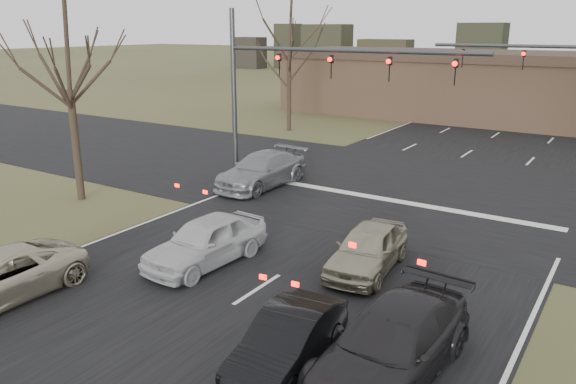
# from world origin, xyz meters

# --- Properties ---
(ground) EXTENTS (360.00, 360.00, 0.00)m
(ground) POSITION_xyz_m (0.00, 0.00, 0.00)
(ground) COLOR #444625
(ground) RESTS_ON ground
(road_main) EXTENTS (14.00, 300.00, 0.02)m
(road_main) POSITION_xyz_m (0.00, 60.00, 0.01)
(road_main) COLOR black
(road_main) RESTS_ON ground
(road_cross) EXTENTS (200.00, 14.00, 0.02)m
(road_cross) POSITION_xyz_m (0.00, 15.00, 0.01)
(road_cross) COLOR black
(road_cross) RESTS_ON ground
(building) EXTENTS (42.40, 10.40, 5.30)m
(building) POSITION_xyz_m (2.00, 38.00, 2.67)
(building) COLOR #8C674B
(building) RESTS_ON ground
(mast_arm_near) EXTENTS (12.12, 0.24, 8.00)m
(mast_arm_near) POSITION_xyz_m (-5.23, 13.00, 5.07)
(mast_arm_near) COLOR #383A3D
(mast_arm_near) RESTS_ON ground
(tree_left_near) EXTENTS (5.10, 5.10, 8.50)m
(tree_left_near) POSITION_xyz_m (-11.50, 6.00, 6.57)
(tree_left_near) COLOR black
(tree_left_near) RESTS_ON ground
(tree_left_far) EXTENTS (5.70, 5.70, 9.50)m
(tree_left_far) POSITION_xyz_m (-13.00, 25.00, 7.34)
(tree_left_far) COLOR black
(tree_left_far) RESTS_ON ground
(car_white_sedan) EXTENTS (2.06, 4.53, 1.51)m
(car_white_sedan) POSITION_xyz_m (-2.44, 3.67, 0.75)
(car_white_sedan) COLOR #BDBDBF
(car_white_sedan) RESTS_ON ground
(car_black_hatch) EXTENTS (1.72, 3.95, 1.26)m
(car_black_hatch) POSITION_xyz_m (2.73, 0.35, 0.63)
(car_black_hatch) COLOR black
(car_black_hatch) RESTS_ON ground
(car_charcoal_sedan) EXTENTS (2.41, 5.23, 1.48)m
(car_charcoal_sedan) POSITION_xyz_m (4.73, 1.28, 0.74)
(car_charcoal_sedan) COLOR black
(car_charcoal_sedan) RESTS_ON ground
(car_grey_ahead) EXTENTS (2.30, 5.37, 1.54)m
(car_grey_ahead) POSITION_xyz_m (-6.14, 11.91, 0.77)
(car_grey_ahead) COLOR gray
(car_grey_ahead) RESTS_ON ground
(car_silver_ahead) EXTENTS (2.05, 4.26, 1.40)m
(car_silver_ahead) POSITION_xyz_m (2.03, 5.93, 0.70)
(car_silver_ahead) COLOR #9C977E
(car_silver_ahead) RESTS_ON ground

